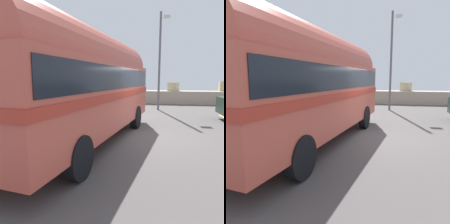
% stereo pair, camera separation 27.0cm
% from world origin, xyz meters
% --- Properties ---
extents(ground, '(32.00, 26.00, 0.02)m').
position_xyz_m(ground, '(0.00, 0.00, 0.01)').
color(ground, '#534E4D').
extents(breakwater, '(31.36, 1.80, 2.38)m').
position_xyz_m(breakwater, '(-0.06, 11.80, 0.63)').
color(breakwater, tan).
rests_on(breakwater, ground).
extents(vintage_coach, '(3.76, 8.86, 3.70)m').
position_xyz_m(vintage_coach, '(-1.65, -1.10, 2.05)').
color(vintage_coach, black).
rests_on(vintage_coach, ground).
extents(lamp_post, '(0.72, 1.08, 6.47)m').
position_xyz_m(lamp_post, '(1.03, 7.43, 3.64)').
color(lamp_post, '#5B5B60').
rests_on(lamp_post, ground).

